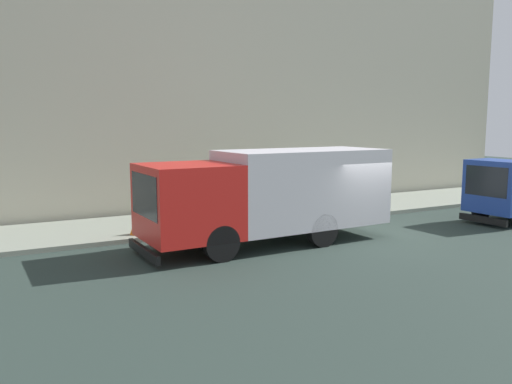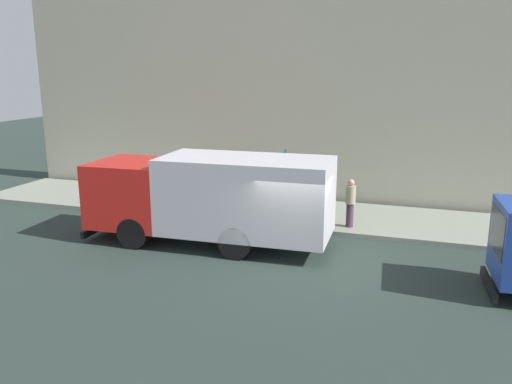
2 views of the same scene
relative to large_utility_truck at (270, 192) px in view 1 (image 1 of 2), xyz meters
name	(u,v)px [view 1 (image 1 of 2)]	position (x,y,z in m)	size (l,w,h in m)	color
ground	(367,239)	(-0.92, -3.12, -1.64)	(80.00, 80.00, 0.00)	#283530
sidewalk	(286,213)	(4.16, -3.12, -1.56)	(4.17, 30.00, 0.15)	gray
building_facade	(257,80)	(6.75, -3.12, 4.01)	(0.50, 30.00, 11.28)	#B4B099
large_utility_truck	(270,192)	(0.00, 0.00, 0.00)	(2.81, 8.08, 2.92)	red
small_flatbed_truck	(512,193)	(-1.15, -10.01, -0.54)	(2.32, 5.08, 2.40)	#203E98
pedestrian_walking	(213,192)	(4.36, 0.06, -0.53)	(0.38, 0.38, 1.78)	black
pedestrian_standing	(260,194)	(3.64, -1.62, -0.63)	(0.46, 0.46, 1.63)	#462F57
pedestrian_third	(325,191)	(2.80, -4.10, -0.57)	(0.45, 0.45, 1.72)	#4D3348
traffic_cone_orange	(137,223)	(2.64, 3.49, -1.13)	(0.50, 0.50, 0.72)	orange
street_sign_post	(279,178)	(2.53, -1.79, 0.10)	(0.44, 0.08, 2.70)	#4C5156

